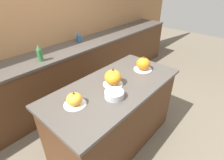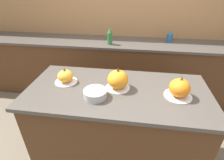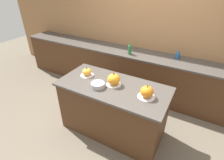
# 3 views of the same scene
# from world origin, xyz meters

# --- Properties ---
(ground_plane) EXTENTS (12.00, 12.00, 0.00)m
(ground_plane) POSITION_xyz_m (0.00, 0.00, 0.00)
(ground_plane) COLOR #665B4C
(wall_back) EXTENTS (8.00, 0.06, 2.50)m
(wall_back) POSITION_xyz_m (0.00, 1.58, 1.25)
(wall_back) COLOR #9E7047
(wall_back) RESTS_ON ground_plane
(kitchen_island) EXTENTS (1.65, 0.78, 0.89)m
(kitchen_island) POSITION_xyz_m (0.00, 0.00, 0.45)
(kitchen_island) COLOR #4C2D19
(kitchen_island) RESTS_ON ground_plane
(back_counter) EXTENTS (6.00, 0.60, 0.92)m
(back_counter) POSITION_xyz_m (0.00, 1.25, 0.46)
(back_counter) COLOR #4C2D19
(back_counter) RESTS_ON ground_plane
(pumpkin_cake_left) EXTENTS (0.21, 0.21, 0.15)m
(pumpkin_cake_left) POSITION_xyz_m (-0.50, 0.06, 0.94)
(pumpkin_cake_left) COLOR silver
(pumpkin_cake_left) RESTS_ON kitchen_island
(pumpkin_cake_center) EXTENTS (0.22, 0.22, 0.21)m
(pumpkin_cake_center) POSITION_xyz_m (0.00, 0.03, 0.97)
(pumpkin_cake_center) COLOR silver
(pumpkin_cake_center) RESTS_ON kitchen_island
(pumpkin_cake_right) EXTENTS (0.23, 0.23, 0.19)m
(pumpkin_cake_right) POSITION_xyz_m (0.52, -0.03, 0.96)
(pumpkin_cake_right) COLOR silver
(pumpkin_cake_right) RESTS_ON kitchen_island
(bottle_tall) EXTENTS (0.07, 0.07, 0.24)m
(bottle_tall) POSITION_xyz_m (-0.24, 1.12, 1.04)
(bottle_tall) COLOR #2D6B38
(bottle_tall) RESTS_ON back_counter
(bottle_short) EXTENTS (0.08, 0.08, 0.16)m
(bottle_short) POSITION_xyz_m (0.63, 1.37, 1.00)
(bottle_short) COLOR #235184
(bottle_short) RESTS_ON back_counter
(mixing_bowl) EXTENTS (0.20, 0.20, 0.07)m
(mixing_bowl) POSITION_xyz_m (-0.17, -0.14, 0.92)
(mixing_bowl) COLOR #ADADB2
(mixing_bowl) RESTS_ON kitchen_island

